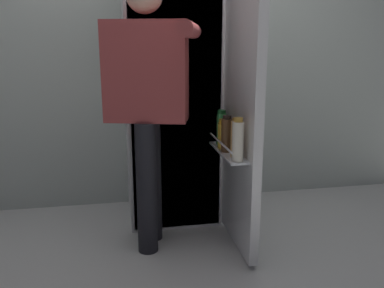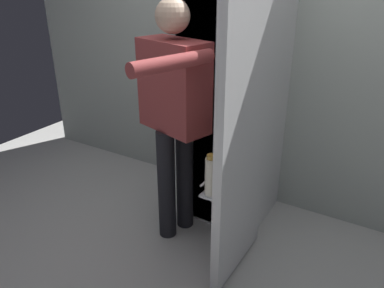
# 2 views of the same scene
# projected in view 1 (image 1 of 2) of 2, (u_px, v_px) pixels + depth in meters

# --- Properties ---
(ground_plane) EXTENTS (5.35, 5.35, 0.00)m
(ground_plane) POSITION_uv_depth(u_px,v_px,m) (184.00, 247.00, 2.52)
(ground_plane) COLOR silver
(kitchen_wall) EXTENTS (4.40, 0.10, 2.48)m
(kitchen_wall) POSITION_uv_depth(u_px,v_px,m) (164.00, 41.00, 3.04)
(kitchen_wall) COLOR beige
(kitchen_wall) RESTS_ON ground_plane
(refrigerator) EXTENTS (0.67, 1.15, 1.79)m
(refrigerator) POSITION_uv_depth(u_px,v_px,m) (175.00, 93.00, 2.76)
(refrigerator) COLOR white
(refrigerator) RESTS_ON ground_plane
(person) EXTENTS (0.55, 0.82, 1.59)m
(person) POSITION_uv_depth(u_px,v_px,m) (148.00, 92.00, 2.33)
(person) COLOR black
(person) RESTS_ON ground_plane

